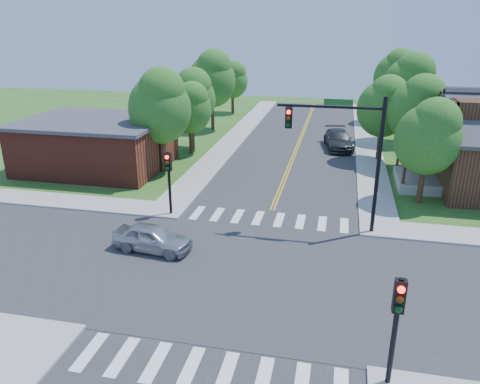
% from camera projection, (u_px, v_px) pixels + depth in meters
% --- Properties ---
extents(ground, '(100.00, 100.00, 0.00)m').
position_uv_depth(ground, '(247.00, 275.00, 20.77)').
color(ground, '#295A1C').
rests_on(ground, ground).
extents(road_ns, '(10.00, 90.00, 0.04)m').
position_uv_depth(road_ns, '(247.00, 274.00, 20.76)').
color(road_ns, '#2D2D30').
rests_on(road_ns, ground).
extents(road_ew, '(90.00, 10.00, 0.04)m').
position_uv_depth(road_ew, '(247.00, 274.00, 20.76)').
color(road_ew, '#2D2D30').
rests_on(road_ew, ground).
extents(intersection_patch, '(10.20, 10.20, 0.06)m').
position_uv_depth(intersection_patch, '(247.00, 275.00, 20.77)').
color(intersection_patch, '#2D2D30').
rests_on(intersection_patch, ground).
extents(sidewalk_nw, '(40.00, 40.00, 0.14)m').
position_uv_depth(sidewalk_nw, '(97.00, 156.00, 38.38)').
color(sidewalk_nw, '#9E9B93').
rests_on(sidewalk_nw, ground).
extents(crosswalk_north, '(8.85, 2.00, 0.01)m').
position_uv_depth(crosswalk_north, '(269.00, 219.00, 26.43)').
color(crosswalk_north, white).
rests_on(crosswalk_north, ground).
extents(crosswalk_south, '(8.85, 2.00, 0.01)m').
position_uv_depth(crosswalk_south, '(208.00, 370.00, 15.08)').
color(crosswalk_south, white).
rests_on(crosswalk_south, ground).
extents(centerline, '(0.30, 90.00, 0.01)m').
position_uv_depth(centerline, '(247.00, 274.00, 20.75)').
color(centerline, gold).
rests_on(centerline, ground).
extents(signal_mast_ne, '(5.30, 0.42, 7.20)m').
position_uv_depth(signal_mast_ne, '(346.00, 142.00, 23.41)').
color(signal_mast_ne, black).
rests_on(signal_mast_ne, ground).
extents(signal_pole_se, '(0.34, 0.42, 3.80)m').
position_uv_depth(signal_pole_se, '(397.00, 313.00, 13.58)').
color(signal_pole_se, black).
rests_on(signal_pole_se, ground).
extents(signal_pole_nw, '(0.34, 0.42, 3.80)m').
position_uv_depth(signal_pole_nw, '(169.00, 172.00, 26.06)').
color(signal_pole_nw, black).
rests_on(signal_pole_nw, ground).
extents(building_nw, '(10.40, 8.40, 3.73)m').
position_uv_depth(building_nw, '(97.00, 143.00, 35.03)').
color(building_nw, maroon).
rests_on(building_nw, ground).
extents(tree_e_a, '(3.83, 3.64, 6.52)m').
position_uv_depth(tree_e_a, '(430.00, 135.00, 27.35)').
color(tree_e_a, '#382314').
rests_on(tree_e_a, ground).
extents(tree_e_b, '(4.17, 3.96, 7.09)m').
position_uv_depth(tree_e_b, '(419.00, 108.00, 33.68)').
color(tree_e_b, '#382314').
rests_on(tree_e_b, ground).
extents(tree_e_c, '(4.76, 4.52, 8.09)m').
position_uv_depth(tree_e_c, '(410.00, 84.00, 40.97)').
color(tree_e_c, '#382314').
rests_on(tree_e_c, ground).
extents(tree_e_d, '(4.62, 4.39, 7.85)m').
position_uv_depth(tree_e_d, '(397.00, 74.00, 48.97)').
color(tree_e_d, '#382314').
rests_on(tree_e_d, ground).
extents(tree_w_a, '(4.48, 4.25, 7.61)m').
position_uv_depth(tree_w_a, '(160.00, 104.00, 32.96)').
color(tree_w_a, '#382314').
rests_on(tree_w_a, ground).
extents(tree_w_b, '(4.11, 3.90, 6.98)m').
position_uv_depth(tree_w_b, '(192.00, 96.00, 39.04)').
color(tree_w_b, '#382314').
rests_on(tree_w_b, ground).
extents(tree_w_c, '(4.69, 4.46, 7.98)m').
position_uv_depth(tree_w_c, '(212.00, 77.00, 45.98)').
color(tree_w_c, '#382314').
rests_on(tree_w_c, ground).
extents(tree_w_d, '(3.60, 3.42, 6.12)m').
position_uv_depth(tree_w_d, '(233.00, 79.00, 54.78)').
color(tree_w_d, '#382314').
rests_on(tree_w_d, ground).
extents(tree_house, '(3.98, 3.78, 6.77)m').
position_uv_depth(tree_house, '(384.00, 105.00, 35.83)').
color(tree_house, '#382314').
rests_on(tree_house, ground).
extents(tree_bldg, '(3.55, 3.37, 6.04)m').
position_uv_depth(tree_bldg, '(191.00, 106.00, 38.05)').
color(tree_bldg, '#382314').
rests_on(tree_bldg, ground).
extents(car_silver, '(2.44, 4.25, 1.33)m').
position_uv_depth(car_silver, '(153.00, 239.00, 22.68)').
color(car_silver, '#B6B9BD').
rests_on(car_silver, ground).
extents(car_dgrey, '(3.78, 5.92, 1.52)m').
position_uv_depth(car_dgrey, '(338.00, 140.00, 40.57)').
color(car_dgrey, '#2B2E30').
rests_on(car_dgrey, ground).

